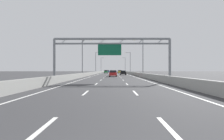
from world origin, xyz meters
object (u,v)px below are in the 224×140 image
at_px(blue_car, 108,71).
at_px(red_car, 113,73).
at_px(streetlamp_right_far, 130,61).
at_px(black_car, 123,73).
at_px(streetlamp_right_distant, 125,64).
at_px(yellow_car, 120,72).
at_px(green_car, 106,72).
at_px(streetlamp_right_mid, 142,55).
at_px(sign_gantry, 112,48).
at_px(orange_car, 113,73).
at_px(streetlamp_left_mid, 83,55).
at_px(silver_car, 119,71).
at_px(streetlamp_left_far, 96,61).
at_px(streetlamp_left_distant, 101,64).

xyz_separation_m(blue_car, red_car, (3.55, -82.23, 0.05)).
height_order(streetlamp_right_far, black_car, streetlamp_right_far).
distance_m(blue_car, black_car, 66.42).
xyz_separation_m(streetlamp_right_distant, yellow_car, (-4.02, -27.15, -4.64)).
xyz_separation_m(blue_car, green_car, (-0.03, -33.31, 0.05)).
bearing_deg(streetlamp_right_mid, blue_car, 97.69).
xyz_separation_m(sign_gantry, black_car, (3.40, 36.17, -4.13)).
bearing_deg(orange_car, streetlamp_right_distant, 83.65).
height_order(red_car, green_car, red_car).
relative_size(blue_car, orange_car, 1.06).
xyz_separation_m(streetlamp_left_mid, black_car, (10.82, 14.47, -4.66)).
bearing_deg(red_car, streetlamp_right_mid, 12.96).
bearing_deg(blue_car, sign_gantry, -88.11).
height_order(streetlamp_right_mid, black_car, streetlamp_right_mid).
relative_size(yellow_car, blue_car, 1.00).
height_order(blue_car, green_car, green_car).
bearing_deg(black_car, silver_car, 89.66).
relative_size(yellow_car, green_car, 1.09).
relative_size(sign_gantry, red_car, 3.73).
bearing_deg(black_car, streetlamp_right_distant, 86.22).
bearing_deg(streetlamp_left_far, green_car, 65.73).
bearing_deg(orange_car, yellow_car, 85.10).
relative_size(streetlamp_right_far, yellow_car, 2.03).
distance_m(silver_car, green_car, 23.63).
xyz_separation_m(streetlamp_left_far, blue_car, (4.05, 42.22, -4.66)).
height_order(streetlamp_right_mid, orange_car, streetlamp_right_mid).
relative_size(streetlamp_right_distant, red_car, 2.07).
distance_m(sign_gantry, black_car, 36.57).
bearing_deg(red_car, black_car, 78.71).
bearing_deg(green_car, sign_gantry, -87.17).
bearing_deg(streetlamp_left_far, orange_car, -75.00).
xyz_separation_m(streetlamp_left_mid, red_car, (7.59, -1.69, -4.60)).
bearing_deg(streetlamp_right_distant, streetlamp_left_mid, -101.02).
bearing_deg(green_car, silver_car, 72.45).
distance_m(streetlamp_left_distant, silver_car, 13.89).
bearing_deg(streetlamp_right_mid, streetlamp_right_far, 90.00).
bearing_deg(sign_gantry, silver_car, 87.67).
relative_size(sign_gantry, blue_car, 3.66).
bearing_deg(silver_car, yellow_car, -90.66).
bearing_deg(silver_car, streetlamp_left_distant, 148.30).
relative_size(streetlamp_left_far, streetlamp_right_far, 1.00).
height_order(streetlamp_left_far, blue_car, streetlamp_left_far).
xyz_separation_m(yellow_car, black_car, (-0.09, -35.02, -0.02)).
relative_size(streetlamp_right_far, green_car, 2.21).
bearing_deg(yellow_car, streetlamp_left_far, -134.31).
xyz_separation_m(sign_gantry, orange_car, (0.12, 31.89, -4.13)).
height_order(streetlamp_left_far, orange_car, streetlamp_left_far).
bearing_deg(streetlamp_left_distant, streetlamp_left_mid, -90.00).
height_order(streetlamp_right_mid, silver_car, streetlamp_right_mid).
relative_size(black_car, red_car, 0.94).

